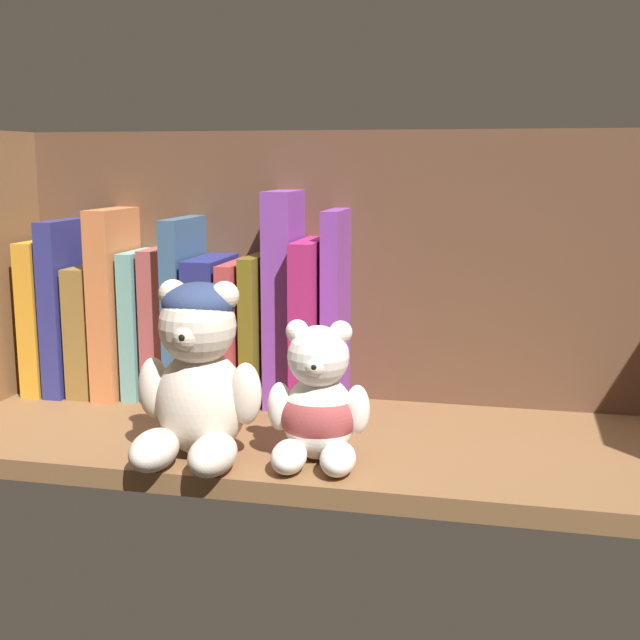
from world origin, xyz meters
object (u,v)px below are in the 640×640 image
at_px(book_2, 97,327).
at_px(book_8, 244,330).
at_px(teddy_bear_larger, 198,375).
at_px(book_3, 121,301).
at_px(book_0, 53,314).
at_px(book_10, 286,298).
at_px(book_5, 168,321).
at_px(book_7, 218,327).
at_px(book_6, 191,307).
at_px(teddy_bear_smaller, 318,407).
at_px(book_4, 144,322).
at_px(book_12, 337,309).
at_px(book_9, 262,328).
at_px(book_1, 73,305).
at_px(book_11, 314,322).

xyz_separation_m(book_2, book_8, (0.19, 0.00, 0.01)).
bearing_deg(teddy_bear_larger, book_3, 130.96).
xyz_separation_m(book_0, book_10, (0.29, 0.00, 0.03)).
distance_m(book_5, book_7, 0.06).
bearing_deg(book_8, book_7, 180.00).
bearing_deg(book_6, teddy_bear_smaller, -43.26).
height_order(book_3, book_6, book_3).
distance_m(book_0, book_10, 0.30).
bearing_deg(book_5, book_4, 180.00).
xyz_separation_m(book_0, teddy_bear_larger, (0.26, -0.20, -0.01)).
xyz_separation_m(book_5, book_12, (0.20, 0.00, 0.02)).
relative_size(book_4, book_6, 0.81).
bearing_deg(book_9, book_7, 180.00).
height_order(book_6, teddy_bear_larger, book_6).
height_order(book_6, book_12, book_12).
bearing_deg(teddy_bear_larger, book_8, 95.71).
height_order(book_0, book_9, book_0).
bearing_deg(book_8, book_3, 180.00).
distance_m(book_2, book_4, 0.06).
xyz_separation_m(book_7, book_8, (0.03, 0.00, -0.00)).
bearing_deg(book_0, book_8, 0.00).
height_order(book_5, book_7, book_5).
height_order(book_6, teddy_bear_smaller, book_6).
height_order(book_7, book_9, book_9).
bearing_deg(book_1, book_3, 0.00).
bearing_deg(book_2, book_6, 0.00).
bearing_deg(book_5, teddy_bear_larger, -60.18).
bearing_deg(teddy_bear_smaller, book_9, 120.71).
distance_m(book_7, book_8, 0.03).
relative_size(book_5, book_12, 0.79).
distance_m(book_0, teddy_bear_larger, 0.33).
bearing_deg(book_4, book_0, 180.00).
relative_size(book_1, book_7, 1.23).
relative_size(book_0, book_9, 1.06).
bearing_deg(teddy_bear_smaller, book_1, 152.15).
bearing_deg(teddy_bear_larger, book_0, 143.07).
relative_size(book_1, book_11, 1.09).
distance_m(book_3, book_6, 0.09).
height_order(book_7, book_10, book_10).
height_order(book_2, book_5, book_5).
bearing_deg(book_11, book_10, 180.00).
relative_size(book_6, book_11, 1.12).
height_order(book_0, teddy_bear_larger, book_0).
relative_size(book_5, book_8, 1.07).
relative_size(book_1, book_2, 1.35).
xyz_separation_m(book_9, book_11, (0.06, 0.00, 0.01)).
bearing_deg(teddy_bear_larger, book_2, 136.00).
xyz_separation_m(teddy_bear_larger, teddy_bear_smaller, (0.11, 0.02, -0.03)).
height_order(book_12, teddy_bear_larger, book_12).
bearing_deg(book_11, book_1, 180.00).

